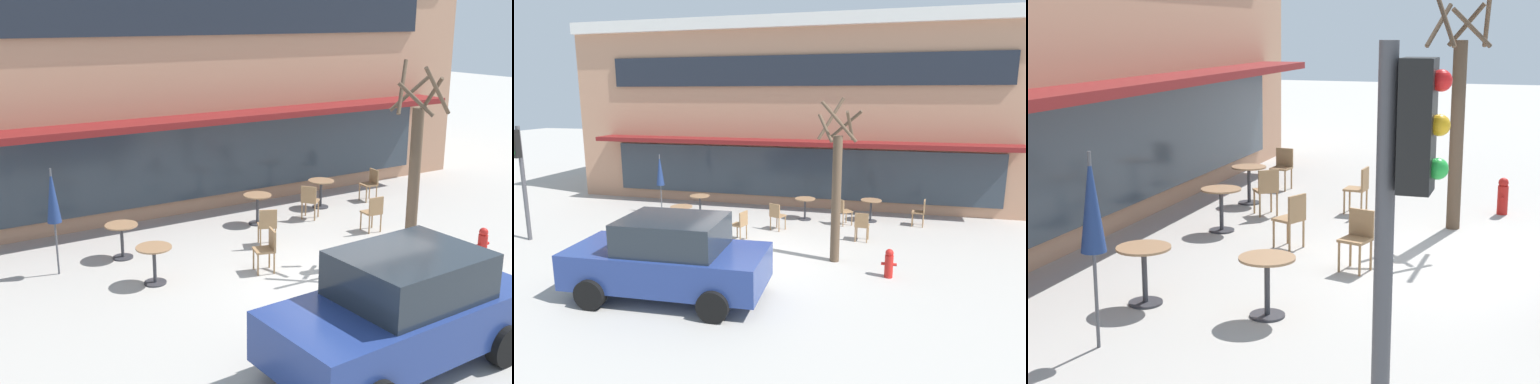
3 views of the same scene
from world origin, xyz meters
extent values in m
plane|color=#ADA8A0|center=(0.00, 0.00, 0.00)|extent=(80.00, 80.00, 0.00)
cube|color=tan|center=(0.00, 10.00, 3.56)|extent=(18.47, 8.00, 7.13)
cube|color=silver|center=(0.00, 5.88, 6.88)|extent=(18.47, 0.24, 0.44)
cube|color=maroon|center=(0.00, 5.45, 2.55)|extent=(15.70, 1.10, 0.16)
cube|color=#1E232D|center=(0.00, 5.94, 5.13)|extent=(14.78, 0.10, 1.10)
cube|color=#2D3842|center=(0.00, 5.94, 1.35)|extent=(14.78, 0.10, 1.90)
cylinder|color=#333338|center=(0.73, 4.27, 0.01)|extent=(0.44, 0.44, 0.03)
cylinder|color=#333338|center=(0.73, 4.27, 0.38)|extent=(0.07, 0.07, 0.70)
cylinder|color=#99704C|center=(0.73, 4.27, 0.74)|extent=(0.70, 0.70, 0.03)
cylinder|color=#333338|center=(-2.93, 2.14, 0.01)|extent=(0.44, 0.44, 0.03)
cylinder|color=#333338|center=(-2.93, 2.14, 0.38)|extent=(0.07, 0.07, 0.70)
cylinder|color=#99704C|center=(-2.93, 2.14, 0.74)|extent=(0.70, 0.70, 0.03)
cylinder|color=#333338|center=(2.95, 4.59, 0.01)|extent=(0.44, 0.44, 0.03)
cylinder|color=#333338|center=(2.95, 4.59, 0.38)|extent=(0.07, 0.07, 0.70)
cylinder|color=#99704C|center=(2.95, 4.59, 0.74)|extent=(0.70, 0.70, 0.03)
cylinder|color=#333338|center=(-2.99, 3.77, 0.01)|extent=(0.44, 0.44, 0.03)
cylinder|color=#333338|center=(-2.99, 3.77, 0.38)|extent=(0.07, 0.07, 0.70)
cylinder|color=#99704C|center=(-2.99, 3.77, 0.74)|extent=(0.70, 0.70, 0.03)
cylinder|color=#4C4C51|center=(-4.40, 3.60, 1.10)|extent=(0.04, 0.04, 2.20)
cone|color=navy|center=(-4.40, 3.60, 1.65)|extent=(0.28, 0.28, 1.10)
cylinder|color=#9E754C|center=(4.30, 4.27, 0.23)|extent=(0.04, 0.04, 0.45)
cylinder|color=#9E754C|center=(4.34, 4.61, 0.23)|extent=(0.04, 0.04, 0.45)
cylinder|color=#9E754C|center=(4.64, 4.24, 0.23)|extent=(0.04, 0.04, 0.45)
cylinder|color=#9E754C|center=(4.68, 4.57, 0.23)|extent=(0.04, 0.04, 0.45)
cube|color=#9E754C|center=(4.49, 4.42, 0.47)|extent=(0.44, 0.44, 0.04)
cube|color=#9E754C|center=(4.67, 4.40, 0.69)|extent=(0.08, 0.40, 0.40)
cylinder|color=#9E754C|center=(0.02, 3.06, 0.23)|extent=(0.04, 0.04, 0.45)
cylinder|color=#9E754C|center=(0.33, 2.93, 0.23)|extent=(0.04, 0.04, 0.45)
cylinder|color=#9E754C|center=(-0.12, 2.75, 0.23)|extent=(0.04, 0.04, 0.45)
cylinder|color=#9E754C|center=(0.19, 2.61, 0.23)|extent=(0.04, 0.04, 0.45)
cube|color=#9E754C|center=(0.10, 2.84, 0.47)|extent=(0.53, 0.53, 0.04)
cube|color=#9E754C|center=(0.03, 2.67, 0.69)|extent=(0.38, 0.20, 0.40)
cylinder|color=#9E754C|center=(-1.00, 1.42, 0.23)|extent=(0.04, 0.04, 0.45)
cylinder|color=#9E754C|center=(-0.91, 1.75, 0.23)|extent=(0.04, 0.04, 0.45)
cylinder|color=#9E754C|center=(-0.68, 1.33, 0.23)|extent=(0.04, 0.04, 0.45)
cylinder|color=#9E754C|center=(-0.59, 1.65, 0.23)|extent=(0.04, 0.04, 0.45)
cube|color=#9E754C|center=(-0.80, 1.54, 0.47)|extent=(0.49, 0.49, 0.04)
cube|color=#9E754C|center=(-0.62, 1.49, 0.69)|extent=(0.15, 0.40, 0.40)
cylinder|color=#9E754C|center=(2.16, 4.19, 0.23)|extent=(0.04, 0.04, 0.45)
cylinder|color=#9E754C|center=(2.37, 3.92, 0.23)|extent=(0.04, 0.04, 0.45)
cylinder|color=#9E754C|center=(1.89, 3.98, 0.23)|extent=(0.04, 0.04, 0.45)
cylinder|color=#9E754C|center=(2.10, 3.71, 0.23)|extent=(0.04, 0.04, 0.45)
cube|color=#9E754C|center=(2.13, 3.95, 0.47)|extent=(0.56, 0.56, 0.04)
cube|color=#9E754C|center=(1.99, 3.84, 0.69)|extent=(0.28, 0.34, 0.40)
cylinder|color=#9E754C|center=(2.63, 2.54, 0.23)|extent=(0.04, 0.04, 0.45)
cylinder|color=#9E754C|center=(2.97, 2.52, 0.23)|extent=(0.04, 0.04, 0.45)
cylinder|color=#9E754C|center=(2.60, 2.20, 0.23)|extent=(0.04, 0.04, 0.45)
cylinder|color=#9E754C|center=(2.94, 2.18, 0.23)|extent=(0.04, 0.04, 0.45)
cube|color=#9E754C|center=(2.79, 2.36, 0.47)|extent=(0.43, 0.43, 0.04)
cube|color=#9E754C|center=(2.77, 2.18, 0.69)|extent=(0.40, 0.07, 0.40)
cube|color=navy|center=(-1.01, -2.57, 0.70)|extent=(4.28, 1.99, 0.76)
cube|color=#232B33|center=(-0.86, -2.56, 1.42)|extent=(2.17, 1.70, 0.68)
cylinder|color=black|center=(-2.27, -3.53, 0.32)|extent=(0.65, 0.25, 0.64)
cylinder|color=black|center=(-2.36, -1.73, 0.32)|extent=(0.65, 0.25, 0.64)
cylinder|color=black|center=(0.33, -3.41, 0.32)|extent=(0.65, 0.25, 0.64)
cylinder|color=black|center=(0.25, -1.61, 0.32)|extent=(0.65, 0.25, 0.64)
cylinder|color=brown|center=(2.20, 0.46, 1.64)|extent=(0.24, 0.24, 3.27)
cylinder|color=brown|center=(2.49, 0.41, 3.53)|extent=(0.19, 0.65, 0.75)
cylinder|color=brown|center=(2.33, 0.86, 3.52)|extent=(0.87, 0.37, 0.76)
cylinder|color=brown|center=(1.98, 0.73, 3.68)|extent=(0.65, 0.54, 1.05)
cylinder|color=brown|center=(1.90, 0.26, 3.48)|extent=(0.49, 0.67, 0.66)
cylinder|color=brown|center=(2.25, 0.05, 3.64)|extent=(0.89, 0.20, 0.99)
cylinder|color=#47474C|center=(-6.88, -0.03, 1.70)|extent=(0.12, 0.12, 3.40)
cube|color=black|center=(-6.88, -0.21, 2.90)|extent=(0.26, 0.20, 0.80)
cylinder|color=red|center=(3.57, -0.31, 0.28)|extent=(0.20, 0.20, 0.55)
sphere|color=red|center=(3.57, -0.31, 0.61)|extent=(0.19, 0.19, 0.19)
cylinder|color=red|center=(3.44, -0.31, 0.33)|extent=(0.10, 0.07, 0.07)
cylinder|color=red|center=(3.70, -0.31, 0.33)|extent=(0.10, 0.07, 0.07)
camera|label=1|loc=(-7.30, -8.80, 5.06)|focal=45.00mm
camera|label=2|loc=(3.39, -10.92, 4.27)|focal=32.00mm
camera|label=3|loc=(-11.51, -0.90, 3.47)|focal=55.00mm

